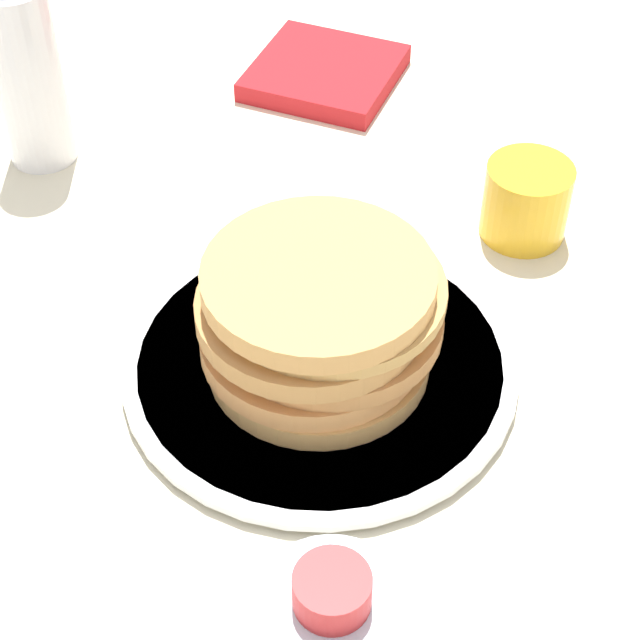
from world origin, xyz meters
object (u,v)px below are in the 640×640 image
pancake_stack (319,318)px  water_bottle_near (27,74)px  juice_glass (526,201)px  plate (320,364)px

pancake_stack → water_bottle_near: bearing=85.3°
juice_glass → water_bottle_near: (-0.21, 0.39, 0.05)m
juice_glass → pancake_stack: bearing=175.7°
pancake_stack → water_bottle_near: (0.03, 0.38, 0.03)m
plate → pancake_stack: size_ratio=1.67×
plate → water_bottle_near: water_bottle_near is taller
pancake_stack → juice_glass: size_ratio=2.42×
plate → water_bottle_near: bearing=85.6°
plate → pancake_stack: pancake_stack is taller
water_bottle_near → plate: bearing=-94.4°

